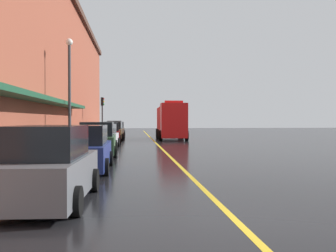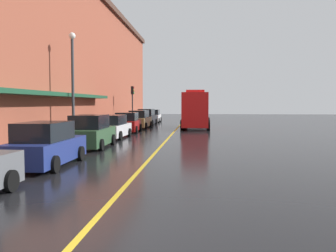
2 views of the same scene
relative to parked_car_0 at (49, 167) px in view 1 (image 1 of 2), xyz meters
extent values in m
plane|color=black|center=(4.03, 22.87, -0.87)|extent=(112.00, 112.00, 0.00)
cube|color=gray|center=(-2.17, 22.87, -0.79)|extent=(2.40, 70.00, 0.15)
cube|color=gold|center=(4.03, 22.87, -0.86)|extent=(0.16, 70.00, 0.01)
cube|color=#19472D|center=(-2.82, 13.87, 2.23)|extent=(1.20, 22.40, 0.24)
cube|color=#595B60|center=(0.00, 0.06, -0.22)|extent=(1.89, 4.41, 0.93)
cube|color=black|center=(-0.01, -0.16, 0.62)|extent=(1.65, 2.45, 0.76)
cylinder|color=black|center=(-0.82, 1.44, -0.55)|extent=(0.24, 0.65, 0.64)
cylinder|color=black|center=(0.93, 1.37, -0.55)|extent=(0.24, 0.65, 0.64)
cylinder|color=black|center=(0.83, -1.32, -0.55)|extent=(0.24, 0.65, 0.64)
cube|color=navy|center=(0.15, 5.75, -0.25)|extent=(1.76, 4.72, 0.89)
cube|color=black|center=(0.15, 5.51, 0.56)|extent=(1.59, 2.60, 0.73)
cylinder|color=black|center=(-0.74, 7.21, -0.55)|extent=(0.22, 0.64, 0.64)
cylinder|color=black|center=(1.05, 7.21, -0.55)|extent=(0.22, 0.64, 0.64)
cylinder|color=black|center=(-0.74, 4.29, -0.55)|extent=(0.22, 0.64, 0.64)
cylinder|color=black|center=(1.05, 4.29, -0.55)|extent=(0.22, 0.64, 0.64)
cube|color=#2D5133|center=(0.10, 12.00, -0.22)|extent=(1.96, 4.73, 0.94)
cube|color=black|center=(0.10, 11.77, 0.63)|extent=(1.73, 2.62, 0.77)
cylinder|color=black|center=(-0.88, 13.44, -0.55)|extent=(0.23, 0.64, 0.64)
cylinder|color=black|center=(1.01, 13.48, -0.55)|extent=(0.23, 0.64, 0.64)
cylinder|color=black|center=(-0.82, 10.53, -0.55)|extent=(0.23, 0.64, 0.64)
cylinder|color=black|center=(1.07, 10.56, -0.55)|extent=(0.23, 0.64, 0.64)
cube|color=silver|center=(0.04, 17.65, -0.27)|extent=(1.85, 4.73, 0.83)
cube|color=black|center=(0.04, 17.42, 0.49)|extent=(1.62, 2.62, 0.68)
cylinder|color=black|center=(-0.78, 19.12, -0.55)|extent=(0.24, 0.65, 0.64)
cylinder|color=black|center=(0.95, 19.07, -0.55)|extent=(0.24, 0.65, 0.64)
cylinder|color=black|center=(-0.87, 16.22, -0.55)|extent=(0.24, 0.65, 0.64)
cylinder|color=black|center=(0.87, 16.17, -0.55)|extent=(0.24, 0.65, 0.64)
cube|color=maroon|center=(0.01, 23.19, -0.26)|extent=(1.99, 4.34, 0.86)
cube|color=black|center=(0.02, 22.98, 0.52)|extent=(1.74, 2.41, 0.70)
cylinder|color=black|center=(-0.97, 24.49, -0.55)|extent=(0.24, 0.65, 0.64)
cylinder|color=black|center=(0.91, 24.55, -0.55)|extent=(0.24, 0.65, 0.64)
cylinder|color=black|center=(-0.89, 21.83, -0.55)|extent=(0.24, 0.65, 0.64)
cylinder|color=black|center=(0.99, 21.89, -0.55)|extent=(0.24, 0.65, 0.64)
cube|color=#A5844C|center=(0.16, 28.78, -0.24)|extent=(1.96, 4.66, 0.90)
cube|color=black|center=(0.16, 28.55, 0.58)|extent=(1.70, 2.58, 0.74)
cylinder|color=black|center=(-0.68, 30.24, -0.55)|extent=(0.24, 0.65, 0.64)
cylinder|color=black|center=(1.12, 30.17, -0.55)|extent=(0.24, 0.65, 0.64)
cylinder|color=black|center=(-0.79, 27.39, -0.55)|extent=(0.24, 0.65, 0.64)
cylinder|color=black|center=(1.01, 27.32, -0.55)|extent=(0.24, 0.65, 0.64)
cube|color=black|center=(0.03, 34.89, -0.22)|extent=(1.92, 4.83, 0.93)
cube|color=black|center=(0.03, 34.65, 0.62)|extent=(1.67, 2.68, 0.76)
cylinder|color=black|center=(-0.81, 36.40, -0.55)|extent=(0.24, 0.65, 0.64)
cylinder|color=black|center=(0.98, 36.34, -0.55)|extent=(0.24, 0.65, 0.64)
cylinder|color=black|center=(-0.91, 33.44, -0.55)|extent=(0.24, 0.65, 0.64)
cylinder|color=black|center=(0.88, 33.38, -0.55)|extent=(0.24, 0.65, 0.64)
cube|color=silver|center=(0.11, 40.40, -0.27)|extent=(1.82, 4.63, 0.84)
cube|color=black|center=(0.12, 40.17, 0.49)|extent=(1.61, 2.56, 0.69)
cylinder|color=black|center=(-0.79, 41.80, -0.55)|extent=(0.23, 0.64, 0.64)
cylinder|color=black|center=(0.97, 41.84, -0.55)|extent=(0.23, 0.64, 0.64)
cylinder|color=black|center=(-0.74, 38.95, -0.55)|extent=(0.23, 0.64, 0.64)
cylinder|color=black|center=(1.02, 38.99, -0.55)|extent=(0.23, 0.64, 0.64)
cube|color=red|center=(5.89, 25.79, 1.06)|extent=(2.48, 2.47, 3.24)
cube|color=red|center=(5.97, 30.29, 0.93)|extent=(2.54, 5.93, 2.98)
cube|color=red|center=(5.89, 25.79, 2.80)|extent=(1.71, 0.63, 0.24)
cylinder|color=black|center=(7.13, 25.85, -0.37)|extent=(0.32, 1.01, 1.00)
cylinder|color=black|center=(4.66, 25.90, -0.37)|extent=(0.32, 1.01, 1.00)
cylinder|color=black|center=(7.19, 29.53, -0.37)|extent=(0.32, 1.01, 1.00)
cylinder|color=black|center=(4.73, 29.58, -0.37)|extent=(0.32, 1.01, 1.00)
cylinder|color=black|center=(7.24, 31.91, -0.37)|extent=(0.32, 1.01, 1.00)
cylinder|color=black|center=(4.77, 31.96, -0.37)|extent=(0.32, 1.01, 1.00)
cylinder|color=#4C4C51|center=(-1.32, 6.73, -0.19)|extent=(0.07, 0.07, 1.05)
cube|color=black|center=(-1.32, 6.73, 0.47)|extent=(0.14, 0.18, 0.28)
cylinder|color=#4C4C51|center=(-1.32, 9.46, -0.19)|extent=(0.07, 0.07, 1.05)
cube|color=black|center=(-1.32, 9.46, 0.47)|extent=(0.14, 0.18, 0.28)
cylinder|color=#33383D|center=(-1.92, 14.83, 2.53)|extent=(0.18, 0.18, 6.50)
sphere|color=white|center=(-1.92, 14.83, 6.00)|extent=(0.44, 0.44, 0.44)
cylinder|color=#232326|center=(-1.27, 32.60, 0.98)|extent=(0.14, 0.14, 3.40)
cube|color=black|center=(-1.27, 32.60, 3.13)|extent=(0.28, 0.36, 0.90)
sphere|color=red|center=(-1.11, 32.60, 3.43)|extent=(0.16, 0.16, 0.16)
sphere|color=gold|center=(-1.11, 32.60, 3.13)|extent=(0.16, 0.16, 0.16)
sphere|color=green|center=(-1.11, 32.60, 2.83)|extent=(0.16, 0.16, 0.16)
camera|label=1|loc=(1.98, -9.19, 1.14)|focal=40.13mm
camera|label=2|loc=(6.28, -8.57, 1.66)|focal=39.45mm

